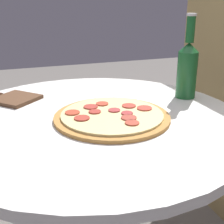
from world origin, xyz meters
TOP-DOWN VIEW (x-y plane):
  - table at (0.00, 0.00)m, footprint 0.86×0.86m
  - pizza at (0.04, 0.04)m, footprint 0.32×0.32m
  - beer_bottle at (-0.07, 0.34)m, footprint 0.07×0.07m
  - pizza_paddle at (-0.24, -0.22)m, footprint 0.23×0.22m

SIDE VIEW (x-z plane):
  - table at x=0.00m, z-range 0.17..0.89m
  - pizza_paddle at x=-0.24m, z-range 0.71..0.73m
  - pizza at x=0.04m, z-range 0.71..0.73m
  - beer_bottle at x=-0.07m, z-range 0.68..0.95m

